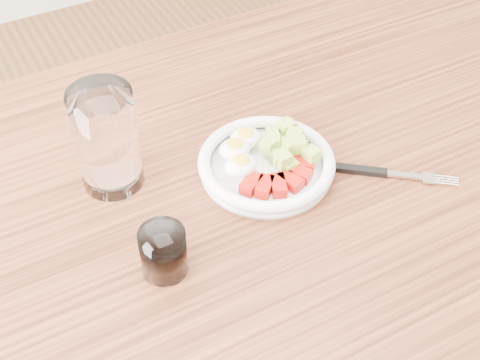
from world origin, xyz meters
name	(u,v)px	position (x,y,z in m)	size (l,w,h in m)	color
dining_table	(249,242)	(0.00, 0.00, 0.67)	(1.50, 0.90, 0.77)	brown
bowl	(266,162)	(0.05, 0.04, 0.79)	(0.20, 0.20, 0.05)	white
fork	(373,172)	(0.19, -0.05, 0.77)	(0.17, 0.14, 0.01)	black
water_glass	(107,139)	(-0.16, 0.13, 0.85)	(0.09, 0.09, 0.16)	white
coffee_glass	(163,252)	(-0.16, -0.06, 0.80)	(0.06, 0.06, 0.07)	white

